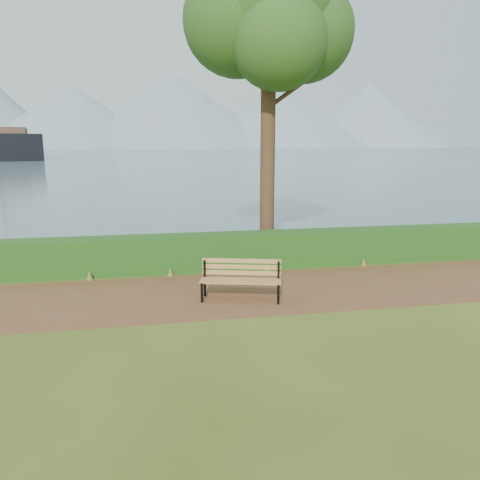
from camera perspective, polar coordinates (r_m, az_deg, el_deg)
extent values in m
plane|color=#3F5016|center=(10.97, -2.21, -7.02)|extent=(140.00, 140.00, 0.00)
cube|color=brown|center=(11.25, -2.44, -6.51)|extent=(40.00, 3.40, 0.01)
cube|color=#174814|center=(13.31, -3.91, -1.44)|extent=(32.00, 0.85, 1.00)
cube|color=#3E5265|center=(270.30, -10.67, 10.71)|extent=(700.00, 510.00, 0.00)
cone|color=gray|center=(409.99, -19.59, 13.86)|extent=(160.00, 160.00, 48.00)
cone|color=gray|center=(416.74, -8.11, 15.32)|extent=(190.00, 190.00, 62.00)
cone|color=gray|center=(425.71, 4.54, 14.51)|extent=(170.00, 170.00, 50.00)
cone|color=gray|center=(466.80, 15.28, 14.38)|extent=(150.00, 150.00, 58.00)
cone|color=gray|center=(440.58, -12.23, 13.21)|extent=(120.00, 120.00, 35.00)
cone|color=gray|center=(461.20, 8.62, 13.57)|extent=(130.00, 130.00, 40.00)
cube|color=black|center=(10.59, -4.66, -6.44)|extent=(0.07, 0.07, 0.46)
cube|color=black|center=(10.95, -4.32, -4.67)|extent=(0.07, 0.07, 0.88)
cube|color=black|center=(10.74, -4.49, -5.06)|extent=(0.19, 0.52, 0.05)
cube|color=black|center=(10.47, 4.69, -6.65)|extent=(0.07, 0.07, 0.46)
cube|color=black|center=(10.83, 4.70, -4.86)|extent=(0.07, 0.07, 0.88)
cube|color=black|center=(10.62, 4.71, -5.25)|extent=(0.19, 0.52, 0.05)
cube|color=#AD7D43|center=(10.45, 0.00, -5.32)|extent=(1.79, 0.56, 0.04)
cube|color=#AD7D43|center=(10.58, 0.05, -5.12)|extent=(1.79, 0.56, 0.04)
cube|color=#AD7D43|center=(10.70, 0.11, -4.92)|extent=(1.79, 0.56, 0.04)
cube|color=#AD7D43|center=(10.82, 0.16, -4.72)|extent=(1.79, 0.56, 0.04)
cube|color=#AD7D43|center=(10.85, 0.18, -4.01)|extent=(1.78, 0.52, 0.11)
cube|color=#AD7D43|center=(10.81, 0.18, -3.29)|extent=(1.78, 0.52, 0.11)
cube|color=#AD7D43|center=(10.77, 0.18, -2.55)|extent=(1.78, 0.52, 0.11)
cylinder|color=#3D2719|center=(14.48, 3.43, 13.68)|extent=(0.45, 0.45, 8.06)
sphere|color=#214E1A|center=(14.98, 3.60, 26.62)|extent=(3.80, 3.80, 3.80)
sphere|color=#214E1A|center=(15.09, 7.85, 23.80)|extent=(2.91, 2.91, 2.91)
sphere|color=#214E1A|center=(14.76, -0.33, 25.08)|extent=(3.13, 3.13, 3.13)
sphere|color=#214E1A|center=(13.94, 4.73, 23.02)|extent=(2.69, 2.69, 2.69)
cylinder|color=#3D2719|center=(14.67, 5.47, 17.13)|extent=(1.18, 0.13, 0.88)
cylinder|color=#3D2719|center=(14.61, 1.58, 19.41)|extent=(0.91, 0.42, 0.80)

